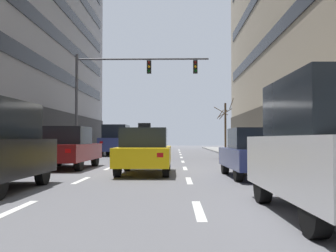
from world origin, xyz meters
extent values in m
plane|color=slate|center=(0.00, 0.00, 0.00)|extent=(120.00, 120.00, 0.00)
cube|color=gray|center=(6.79, 0.00, 0.07)|extent=(3.98, 80.00, 0.14)
cube|color=silver|center=(-1.60, -8.00, 0.00)|extent=(0.16, 2.00, 0.01)
cube|color=silver|center=(-1.60, -3.00, 0.00)|extent=(0.16, 2.00, 0.01)
cube|color=silver|center=(-1.60, 2.00, 0.00)|extent=(0.16, 2.00, 0.01)
cube|color=silver|center=(-1.60, 7.00, 0.00)|extent=(0.16, 2.00, 0.01)
cube|color=silver|center=(-1.60, 12.00, 0.00)|extent=(0.16, 2.00, 0.01)
cube|color=silver|center=(-1.60, 17.00, 0.00)|extent=(0.16, 2.00, 0.01)
cube|color=silver|center=(-1.60, 22.00, 0.00)|extent=(0.16, 2.00, 0.01)
cube|color=silver|center=(-1.60, 27.00, 0.00)|extent=(0.16, 2.00, 0.01)
cube|color=silver|center=(-1.60, 32.00, 0.00)|extent=(0.16, 2.00, 0.01)
cube|color=silver|center=(1.60, -8.00, 0.00)|extent=(0.16, 2.00, 0.01)
cube|color=silver|center=(1.60, -3.00, 0.00)|extent=(0.16, 2.00, 0.01)
cube|color=silver|center=(1.60, 2.00, 0.00)|extent=(0.16, 2.00, 0.01)
cube|color=silver|center=(1.60, 7.00, 0.00)|extent=(0.16, 2.00, 0.01)
cube|color=silver|center=(1.60, 12.00, 0.00)|extent=(0.16, 2.00, 0.01)
cube|color=silver|center=(1.60, 17.00, 0.00)|extent=(0.16, 2.00, 0.01)
cube|color=silver|center=(1.60, 22.00, 0.00)|extent=(0.16, 2.00, 0.01)
cube|color=silver|center=(1.60, 27.00, 0.00)|extent=(0.16, 2.00, 0.01)
cube|color=silver|center=(1.60, 32.00, 0.00)|extent=(0.16, 2.00, 0.01)
cylinder|color=black|center=(-0.67, 0.71, 0.32)|extent=(0.22, 0.65, 0.65)
cylinder|color=black|center=(0.89, 0.70, 0.32)|extent=(0.22, 0.65, 0.65)
cylinder|color=black|center=(-0.68, -1.93, 0.32)|extent=(0.22, 0.65, 0.65)
cylinder|color=black|center=(0.89, -1.94, 0.32)|extent=(0.22, 0.65, 0.65)
cube|color=yellow|center=(0.11, -0.62, 0.64)|extent=(1.81, 4.30, 0.63)
cube|color=black|center=(0.11, -0.81, 1.28)|extent=(1.57, 1.86, 0.66)
cube|color=white|center=(-0.52, 1.50, 0.74)|extent=(0.20, 0.08, 0.14)
cube|color=red|center=(-0.52, -2.72, 0.74)|extent=(0.20, 0.08, 0.14)
cube|color=white|center=(0.74, 1.49, 0.74)|extent=(0.20, 0.08, 0.14)
cube|color=red|center=(0.73, -2.73, 0.74)|extent=(0.20, 0.08, 0.14)
cube|color=black|center=(0.11, -0.81, 1.70)|extent=(0.43, 0.20, 0.18)
cylinder|color=black|center=(-2.36, -4.21, 0.33)|extent=(0.23, 0.67, 0.66)
cube|color=white|center=(-3.79, -3.37, 0.94)|extent=(0.20, 0.08, 0.14)
cube|color=white|center=(-2.50, -3.39, 0.94)|extent=(0.20, 0.08, 0.14)
cylinder|color=black|center=(-4.11, 3.30, 0.35)|extent=(0.25, 0.70, 0.70)
cylinder|color=black|center=(-2.43, 3.26, 0.35)|extent=(0.25, 0.70, 0.70)
cylinder|color=black|center=(-4.17, 0.45, 0.35)|extent=(0.25, 0.70, 0.70)
cylinder|color=black|center=(-2.49, 0.42, 0.35)|extent=(0.25, 0.70, 0.70)
cube|color=maroon|center=(-3.30, 1.86, 0.68)|extent=(2.04, 4.68, 0.67)
cube|color=black|center=(-3.30, 1.65, 1.38)|extent=(1.73, 2.04, 0.72)
cube|color=white|center=(-3.93, 4.15, 0.80)|extent=(0.21, 0.09, 0.15)
cube|color=red|center=(-4.03, -0.41, 0.80)|extent=(0.21, 0.09, 0.15)
cube|color=white|center=(-2.57, 4.12, 0.80)|extent=(0.21, 0.09, 0.15)
cube|color=red|center=(-2.67, -0.43, 0.80)|extent=(0.21, 0.09, 0.15)
cylinder|color=black|center=(-4.02, 16.27, 0.35)|extent=(0.23, 0.70, 0.70)
cylinder|color=black|center=(-2.32, 16.27, 0.35)|extent=(0.23, 0.70, 0.70)
cylinder|color=black|center=(-4.01, 13.41, 0.35)|extent=(0.23, 0.70, 0.70)
cylinder|color=black|center=(-2.32, 13.41, 0.35)|extent=(0.23, 0.70, 0.70)
cube|color=navy|center=(-3.17, 14.84, 0.83)|extent=(1.95, 4.66, 0.95)
cube|color=black|center=(-3.17, 14.84, 1.78)|extent=(1.70, 2.75, 0.95)
cube|color=white|center=(-3.85, 17.13, 0.99)|extent=(0.21, 0.08, 0.15)
cube|color=red|center=(-3.85, 12.55, 0.99)|extent=(0.21, 0.08, 0.15)
cube|color=white|center=(-2.49, 17.13, 0.99)|extent=(0.21, 0.08, 0.15)
cube|color=red|center=(-2.48, 12.55, 0.99)|extent=(0.21, 0.08, 0.15)
cylinder|color=black|center=(2.89, -7.13, 0.34)|extent=(0.24, 0.69, 0.69)
cylinder|color=black|center=(2.94, -9.95, 0.34)|extent=(0.24, 0.69, 0.69)
cube|color=white|center=(3.75, -8.53, 0.81)|extent=(2.00, 4.62, 0.94)
cube|color=black|center=(3.75, -8.53, 1.75)|extent=(1.71, 2.74, 0.94)
cube|color=white|center=(3.04, -6.29, 0.98)|extent=(0.21, 0.09, 0.15)
cube|color=white|center=(4.38, -6.26, 0.98)|extent=(0.21, 0.09, 0.15)
cylinder|color=black|center=(2.95, -0.65, 0.32)|extent=(0.23, 0.64, 0.63)
cylinder|color=black|center=(4.48, -0.61, 0.32)|extent=(0.23, 0.64, 0.63)
cylinder|color=black|center=(3.02, -3.23, 0.32)|extent=(0.23, 0.64, 0.63)
cylinder|color=black|center=(4.54, -3.19, 0.32)|extent=(0.23, 0.64, 0.63)
cube|color=navy|center=(3.75, -1.92, 0.62)|extent=(1.87, 4.25, 0.61)
cube|color=black|center=(3.75, -2.11, 1.25)|extent=(1.58, 1.85, 0.65)
cube|color=white|center=(3.08, 0.12, 0.73)|extent=(0.19, 0.08, 0.13)
cube|color=red|center=(3.19, -4.00, 0.73)|extent=(0.19, 0.08, 0.13)
cube|color=white|center=(4.31, 0.16, 0.73)|extent=(0.19, 0.08, 0.13)
cube|color=red|center=(4.41, -3.96, 0.73)|extent=(0.19, 0.08, 0.13)
cylinder|color=#4C4C51|center=(-5.20, 11.04, 3.43)|extent=(0.18, 0.18, 6.57)
cylinder|color=#4C4C51|center=(-0.93, 11.04, 6.39)|extent=(8.53, 0.12, 0.12)
cube|color=black|center=(-0.50, 11.04, 5.87)|extent=(0.28, 0.24, 0.84)
sphere|color=#4B0704|center=(-0.50, 10.90, 6.13)|extent=(0.17, 0.17, 0.17)
sphere|color=orange|center=(-0.50, 10.90, 5.87)|extent=(0.17, 0.17, 0.17)
sphere|color=#073E10|center=(-0.50, 10.90, 5.61)|extent=(0.17, 0.17, 0.17)
cube|color=black|center=(2.48, 11.04, 5.87)|extent=(0.28, 0.24, 0.84)
sphere|color=#4B0704|center=(2.48, 10.90, 6.13)|extent=(0.17, 0.17, 0.17)
sphere|color=orange|center=(2.48, 10.90, 5.87)|extent=(0.17, 0.17, 0.17)
sphere|color=#073E10|center=(2.48, 10.90, 5.61)|extent=(0.17, 0.17, 0.17)
cylinder|color=#4C3823|center=(6.39, 27.28, 2.55)|extent=(0.21, 0.21, 4.81)
cylinder|color=#42301E|center=(6.23, 27.71, 3.79)|extent=(0.94, 0.40, 1.04)
cylinder|color=#42301E|center=(7.05, 27.38, 4.91)|extent=(0.29, 1.37, 1.08)
cylinder|color=#42301E|center=(5.91, 27.65, 3.82)|extent=(0.82, 1.03, 0.99)
cylinder|color=#42301E|center=(5.86, 26.65, 4.09)|extent=(1.33, 1.14, 0.93)
cylinder|color=#42301E|center=(6.44, 28.01, 3.99)|extent=(1.51, 0.18, 0.98)
cylinder|color=#383D59|center=(5.77, 2.13, 0.55)|extent=(0.13, 0.13, 0.81)
cylinder|color=#383D59|center=(5.64, 2.24, 0.55)|extent=(0.13, 0.13, 0.81)
cube|color=black|center=(5.70, 2.18, 1.24)|extent=(0.39, 0.37, 0.58)
sphere|color=#D8AD84|center=(5.70, 2.18, 1.64)|extent=(0.21, 0.21, 0.21)
cylinder|color=black|center=(5.87, 2.04, 1.27)|extent=(0.09, 0.09, 0.52)
cylinder|color=black|center=(5.53, 2.33, 1.27)|extent=(0.09, 0.09, 0.52)
camera|label=1|loc=(1.20, -15.08, 1.24)|focal=43.58mm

